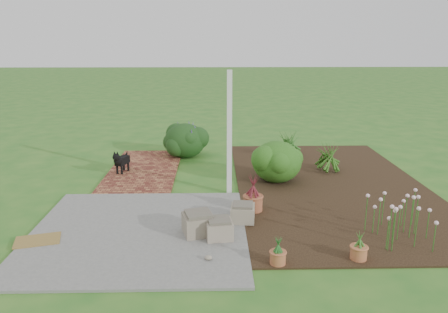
{
  "coord_description": "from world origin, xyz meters",
  "views": [
    {
      "loc": [
        -0.01,
        -8.37,
        3.09
      ],
      "look_at": [
        0.2,
        0.4,
        0.7
      ],
      "focal_mm": 35.0,
      "sensor_mm": 36.0,
      "label": 1
    }
  ],
  "objects_px": {
    "stone_trough_near": "(198,224)",
    "evergreen_shrub": "(277,161)",
    "black_dog": "(121,160)",
    "cream_ceramic_urn": "(176,144)"
  },
  "relations": [
    {
      "from": "cream_ceramic_urn",
      "to": "black_dog",
      "type": "bearing_deg",
      "value": -118.29
    },
    {
      "from": "black_dog",
      "to": "evergreen_shrub",
      "type": "xyz_separation_m",
      "value": [
        3.54,
        -0.62,
        0.14
      ]
    },
    {
      "from": "stone_trough_near",
      "to": "evergreen_shrub",
      "type": "bearing_deg",
      "value": 58.69
    },
    {
      "from": "black_dog",
      "to": "cream_ceramic_urn",
      "type": "distance_m",
      "value": 2.33
    },
    {
      "from": "stone_trough_near",
      "to": "evergreen_shrub",
      "type": "relative_size",
      "value": 0.43
    },
    {
      "from": "stone_trough_near",
      "to": "evergreen_shrub",
      "type": "xyz_separation_m",
      "value": [
        1.64,
        2.69,
        0.29
      ]
    },
    {
      "from": "stone_trough_near",
      "to": "evergreen_shrub",
      "type": "distance_m",
      "value": 3.16
    },
    {
      "from": "black_dog",
      "to": "evergreen_shrub",
      "type": "distance_m",
      "value": 3.6
    },
    {
      "from": "black_dog",
      "to": "cream_ceramic_urn",
      "type": "xyz_separation_m",
      "value": [
        1.1,
        2.05,
        -0.12
      ]
    },
    {
      "from": "stone_trough_near",
      "to": "black_dog",
      "type": "distance_m",
      "value": 3.82
    }
  ]
}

